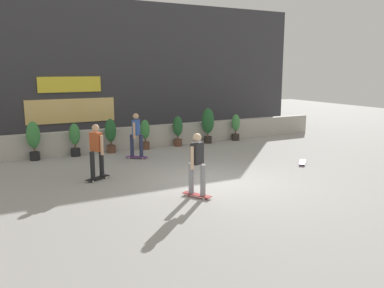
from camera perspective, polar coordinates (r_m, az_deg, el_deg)
ground_plane at (r=11.80m, az=3.39°, el=-5.51°), size 48.00×48.00×0.00m
planter_wall at (r=16.99m, az=-7.05°, el=1.04°), size 18.00×0.40×0.90m
building_backdrop at (r=20.54m, az=-11.25°, el=10.43°), size 20.00×2.08×6.50m
potted_plant_0 at (r=15.52m, az=-21.84°, el=0.80°), size 0.48×0.48×1.43m
potted_plant_1 at (r=15.74m, az=-16.50°, el=0.79°), size 0.40×0.40×1.27m
potted_plant_2 at (r=16.05m, az=-11.62°, el=1.48°), size 0.45×0.45×1.36m
potted_plant_3 at (r=16.52m, az=-6.77°, el=1.54°), size 0.39×0.39×1.24m
potted_plant_4 at (r=17.09m, az=-2.06°, el=2.11°), size 0.42×0.42×1.31m
potted_plant_5 at (r=17.75m, az=2.30°, el=3.08°), size 0.55×0.55×1.58m
potted_plant_6 at (r=18.57m, az=6.30°, el=2.53°), size 0.38×0.38×1.22m
skater_mid_plaza at (r=10.21m, az=0.73°, el=-2.62°), size 0.57×0.79×1.70m
skater_far_right at (r=12.14m, az=-13.58°, el=-0.76°), size 0.80×0.56×1.70m
skater_by_wall_right at (r=14.80m, az=-8.03°, el=1.49°), size 0.75×0.65×1.70m
skateboard_near_camera at (r=14.51m, az=15.60°, el=-2.54°), size 0.72×0.70×0.08m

